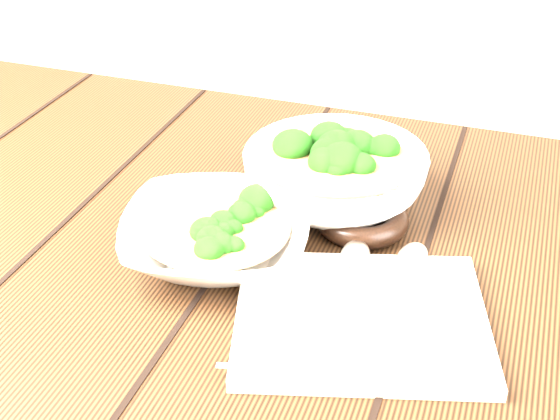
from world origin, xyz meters
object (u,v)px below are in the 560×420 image
at_px(trivet, 362,219).
at_px(table, 247,344).
at_px(napkin, 361,318).
at_px(soup_bowl_front, 216,235).
at_px(soup_bowl_back, 335,176).

bearing_deg(trivet, table, -137.03).
height_order(table, napkin, napkin).
xyz_separation_m(soup_bowl_front, trivet, (0.13, 0.10, -0.01)).
height_order(trivet, napkin, trivet).
bearing_deg(soup_bowl_front, soup_bowl_back, 58.38).
bearing_deg(trivet, soup_bowl_back, 135.81).
height_order(soup_bowl_front, soup_bowl_back, soup_bowl_back).
relative_size(soup_bowl_front, soup_bowl_back, 1.03).
xyz_separation_m(trivet, napkin, (0.04, -0.16, -0.01)).
bearing_deg(napkin, soup_bowl_front, 145.17).
xyz_separation_m(table, soup_bowl_front, (-0.03, -0.00, 0.15)).
bearing_deg(trivet, napkin, -76.59).
height_order(soup_bowl_back, trivet, soup_bowl_back).
relative_size(soup_bowl_front, trivet, 2.35).
height_order(table, soup_bowl_front, soup_bowl_front).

